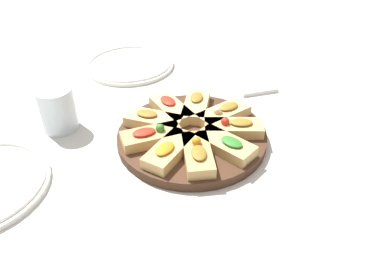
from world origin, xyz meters
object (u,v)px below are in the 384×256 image
at_px(plate_right, 130,64).
at_px(water_glass, 58,109).
at_px(serving_board, 192,136).
at_px(napkin_stack, 252,83).

distance_m(plate_right, water_glass, 0.33).
distance_m(serving_board, water_glass, 0.29).
relative_size(water_glass, napkin_stack, 0.85).
xyz_separation_m(plate_right, water_glass, (-0.32, 0.08, 0.04)).
bearing_deg(water_glass, napkin_stack, -60.15).
height_order(serving_board, water_glass, water_glass).
bearing_deg(water_glass, serving_board, -93.23).
distance_m(water_glass, napkin_stack, 0.49).
height_order(plate_right, water_glass, water_glass).
bearing_deg(napkin_stack, plate_right, 77.98).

